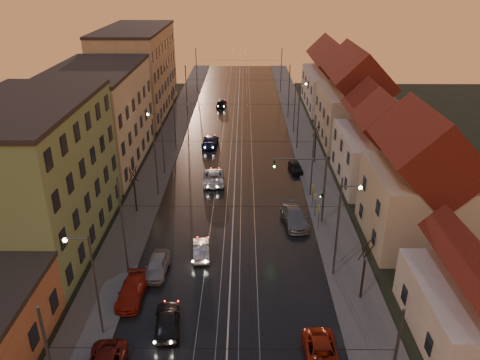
{
  "coord_description": "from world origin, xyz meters",
  "views": [
    {
      "loc": [
        1.08,
        -23.42,
        23.56
      ],
      "look_at": [
        0.68,
        22.52,
        2.61
      ],
      "focal_mm": 35.0,
      "sensor_mm": 36.0,
      "label": 1
    }
  ],
  "objects_px": {
    "street_lamp_0": "(90,277)",
    "street_lamp_1": "(342,219)",
    "traffic_light_mast": "(315,181)",
    "parked_left_3": "(157,265)",
    "driving_car_0": "(167,320)",
    "driving_car_3": "(210,141)",
    "driving_car_4": "(221,103)",
    "parked_right_0": "(322,355)",
    "parked_right_1": "(295,217)",
    "parked_right_2": "(295,167)",
    "street_lamp_2": "(160,137)",
    "parked_left_2": "(131,292)",
    "driving_car_2": "(214,177)",
    "street_lamp_3": "(297,102)",
    "driving_car_1": "(201,249)"
  },
  "relations": [
    {
      "from": "parked_right_1",
      "to": "parked_right_2",
      "type": "distance_m",
      "value": 13.33
    },
    {
      "from": "driving_car_2",
      "to": "parked_right_0",
      "type": "relative_size",
      "value": 1.13
    },
    {
      "from": "parked_right_2",
      "to": "traffic_light_mast",
      "type": "bearing_deg",
      "value": -94.93
    },
    {
      "from": "street_lamp_2",
      "to": "parked_left_3",
      "type": "xyz_separation_m",
      "value": [
        2.9,
        -20.73,
        -4.16
      ]
    },
    {
      "from": "parked_right_2",
      "to": "driving_car_3",
      "type": "bearing_deg",
      "value": 134.34
    },
    {
      "from": "driving_car_0",
      "to": "driving_car_2",
      "type": "bearing_deg",
      "value": -101.19
    },
    {
      "from": "street_lamp_0",
      "to": "parked_right_2",
      "type": "height_order",
      "value": "street_lamp_0"
    },
    {
      "from": "driving_car_0",
      "to": "parked_right_2",
      "type": "xyz_separation_m",
      "value": [
        11.92,
        28.37,
        -0.11
      ]
    },
    {
      "from": "parked_left_3",
      "to": "parked_right_2",
      "type": "xyz_separation_m",
      "value": [
        13.8,
        21.66,
        -0.11
      ]
    },
    {
      "from": "parked_left_2",
      "to": "parked_right_0",
      "type": "xyz_separation_m",
      "value": [
        13.8,
        -6.36,
        0.0
      ]
    },
    {
      "from": "street_lamp_3",
      "to": "parked_left_3",
      "type": "relative_size",
      "value": 1.87
    },
    {
      "from": "traffic_light_mast",
      "to": "parked_left_3",
      "type": "bearing_deg",
      "value": -148.41
    },
    {
      "from": "traffic_light_mast",
      "to": "driving_car_1",
      "type": "distance_m",
      "value": 12.95
    },
    {
      "from": "driving_car_0",
      "to": "street_lamp_0",
      "type": "bearing_deg",
      "value": -0.36
    },
    {
      "from": "driving_car_2",
      "to": "parked_right_1",
      "type": "relative_size",
      "value": 1.01
    },
    {
      "from": "driving_car_0",
      "to": "street_lamp_2",
      "type": "bearing_deg",
      "value": -87.17
    },
    {
      "from": "street_lamp_2",
      "to": "driving_car_3",
      "type": "relative_size",
      "value": 1.56
    },
    {
      "from": "street_lamp_2",
      "to": "parked_right_2",
      "type": "height_order",
      "value": "street_lamp_2"
    },
    {
      "from": "street_lamp_0",
      "to": "driving_car_0",
      "type": "xyz_separation_m",
      "value": [
        4.79,
        0.56,
        -4.16
      ]
    },
    {
      "from": "street_lamp_2",
      "to": "parked_right_1",
      "type": "bearing_deg",
      "value": -38.84
    },
    {
      "from": "parked_left_2",
      "to": "driving_car_2",
      "type": "bearing_deg",
      "value": 77.37
    },
    {
      "from": "street_lamp_3",
      "to": "driving_car_1",
      "type": "distance_m",
      "value": 36.36
    },
    {
      "from": "parked_left_3",
      "to": "street_lamp_2",
      "type": "bearing_deg",
      "value": 99.95
    },
    {
      "from": "driving_car_0",
      "to": "traffic_light_mast",
      "type": "bearing_deg",
      "value": -135.64
    },
    {
      "from": "parked_left_3",
      "to": "parked_right_1",
      "type": "height_order",
      "value": "parked_right_1"
    },
    {
      "from": "street_lamp_2",
      "to": "parked_left_3",
      "type": "bearing_deg",
      "value": -82.02
    },
    {
      "from": "driving_car_1",
      "to": "driving_car_2",
      "type": "relative_size",
      "value": 0.74
    },
    {
      "from": "street_lamp_0",
      "to": "parked_left_3",
      "type": "height_order",
      "value": "street_lamp_0"
    },
    {
      "from": "driving_car_3",
      "to": "driving_car_4",
      "type": "xyz_separation_m",
      "value": [
        0.69,
        20.73,
        -0.02
      ]
    },
    {
      "from": "driving_car_0",
      "to": "driving_car_3",
      "type": "relative_size",
      "value": 0.84
    },
    {
      "from": "street_lamp_2",
      "to": "traffic_light_mast",
      "type": "xyz_separation_m",
      "value": [
        17.1,
        -12.0,
        -0.29
      ]
    },
    {
      "from": "driving_car_4",
      "to": "street_lamp_2",
      "type": "bearing_deg",
      "value": 82.48
    },
    {
      "from": "driving_car_4",
      "to": "driving_car_3",
      "type": "bearing_deg",
      "value": 91.54
    },
    {
      "from": "street_lamp_0",
      "to": "street_lamp_1",
      "type": "xyz_separation_m",
      "value": [
        18.21,
        8.0,
        0.0
      ]
    },
    {
      "from": "street_lamp_3",
      "to": "parked_left_3",
      "type": "height_order",
      "value": "street_lamp_3"
    },
    {
      "from": "driving_car_4",
      "to": "parked_right_0",
      "type": "xyz_separation_m",
      "value": [
        9.31,
        -61.43,
        -0.06
      ]
    },
    {
      "from": "street_lamp_2",
      "to": "street_lamp_1",
      "type": "bearing_deg",
      "value": -47.68
    },
    {
      "from": "street_lamp_1",
      "to": "street_lamp_2",
      "type": "height_order",
      "value": "same"
    },
    {
      "from": "street_lamp_3",
      "to": "parked_left_2",
      "type": "bearing_deg",
      "value": -112.58
    },
    {
      "from": "parked_left_3",
      "to": "street_lamp_1",
      "type": "bearing_deg",
      "value": 4.71
    },
    {
      "from": "street_lamp_1",
      "to": "parked_left_2",
      "type": "xyz_separation_m",
      "value": [
        -16.7,
        -4.18,
        -4.23
      ]
    },
    {
      "from": "driving_car_4",
      "to": "parked_left_2",
      "type": "xyz_separation_m",
      "value": [
        -4.49,
        -55.07,
        -0.06
      ]
    },
    {
      "from": "street_lamp_2",
      "to": "driving_car_3",
      "type": "xyz_separation_m",
      "value": [
        5.3,
        10.16,
        -4.14
      ]
    },
    {
      "from": "street_lamp_1",
      "to": "parked_right_1",
      "type": "distance_m",
      "value": 9.18
    },
    {
      "from": "driving_car_1",
      "to": "parked_right_0",
      "type": "relative_size",
      "value": 0.83
    },
    {
      "from": "driving_car_3",
      "to": "parked_left_2",
      "type": "distance_m",
      "value": 34.54
    },
    {
      "from": "driving_car_0",
      "to": "parked_right_0",
      "type": "xyz_separation_m",
      "value": [
        10.52,
        -3.1,
        -0.07
      ]
    },
    {
      "from": "street_lamp_3",
      "to": "driving_car_4",
      "type": "relative_size",
      "value": 1.9
    },
    {
      "from": "driving_car_3",
      "to": "parked_right_1",
      "type": "distance_m",
      "value": 24.61
    },
    {
      "from": "driving_car_0",
      "to": "driving_car_3",
      "type": "xyz_separation_m",
      "value": [
        0.51,
        37.6,
        0.01
      ]
    }
  ]
}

